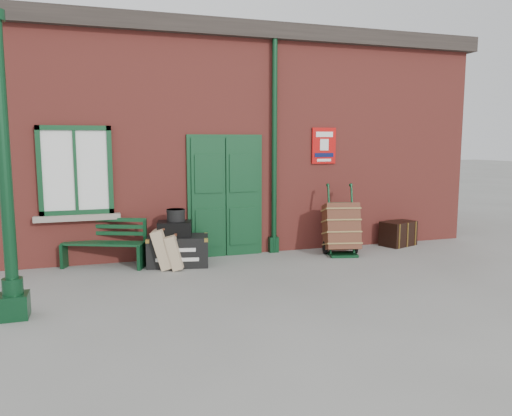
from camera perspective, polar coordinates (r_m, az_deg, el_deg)
name	(u,v)px	position (r m, az deg, el deg)	size (l,w,h in m)	color
ground	(266,273)	(8.20, 1.18, -7.49)	(80.00, 80.00, 0.00)	gray
station_building	(215,140)	(11.27, -4.70, 7.74)	(10.30, 4.30, 4.36)	#9E3C33
canopy_column	(7,204)	(6.59, -26.57, 0.44)	(0.34, 0.34, 3.61)	#0D351B
bench	(105,242)	(8.95, -16.86, -3.70)	(1.44, 0.93, 0.86)	#103C1F
houdini_trunk	(178,251)	(8.77, -8.90, -4.84)	(1.03, 0.57, 0.52)	black
strongbox	(175,229)	(8.68, -9.28, -2.36)	(0.57, 0.41, 0.26)	black
hatbox	(176,215)	(8.68, -9.15, -0.81)	(0.31, 0.31, 0.21)	black
suitcase_back	(163,248)	(8.60, -10.53, -4.54)	(0.19, 0.47, 0.66)	tan
suitcase_front	(175,252)	(8.53, -9.24, -4.93)	(0.17, 0.42, 0.57)	tan
porter_trolley	(341,228)	(9.59, 9.71, -2.26)	(0.77, 0.81, 1.31)	#0D351B
dark_trunk	(398,233)	(10.71, 15.94, -2.80)	(0.69, 0.45, 0.50)	black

